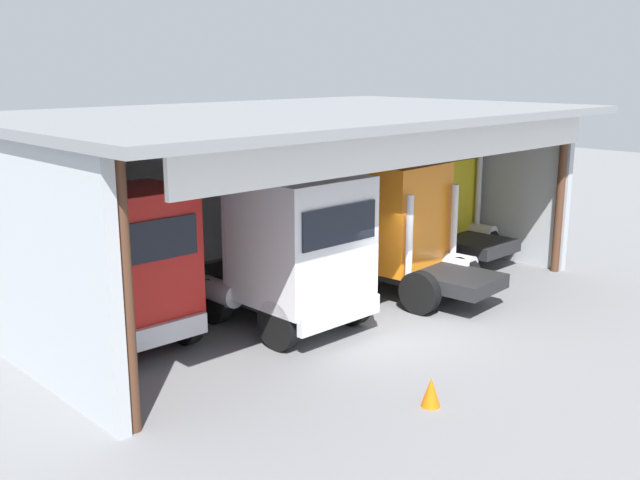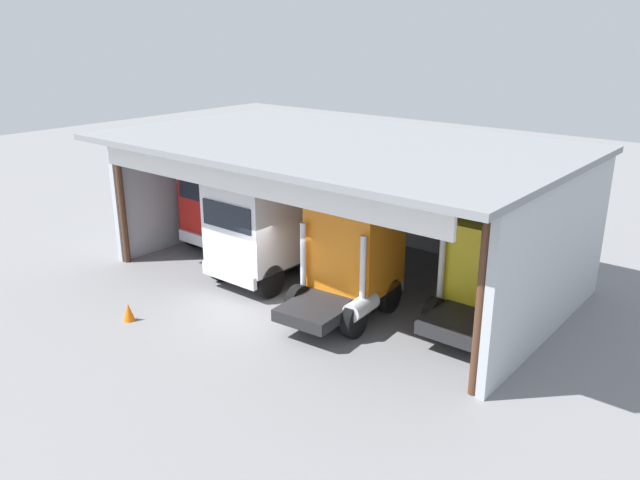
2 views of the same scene
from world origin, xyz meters
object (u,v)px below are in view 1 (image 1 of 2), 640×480
truck_yellow_yard_outside (433,206)px  traffic_cone (431,392)px  tool_cart (307,233)px  truck_white_center_right_bay (293,250)px  truck_orange_right_bay (400,226)px  oil_drum (112,278)px  truck_red_center_left_bay (118,267)px

truck_yellow_yard_outside → traffic_cone: bearing=-143.2°
truck_yellow_yard_outside → tool_cart: size_ratio=4.14×
truck_white_center_right_bay → truck_orange_right_bay: (3.89, 0.04, -0.05)m
truck_white_center_right_bay → truck_orange_right_bay: size_ratio=1.12×
truck_orange_right_bay → oil_drum: (-5.62, 5.42, -1.43)m
truck_white_center_right_bay → traffic_cone: 5.13m
oil_drum → truck_white_center_right_bay: bearing=-72.4°
truck_yellow_yard_outside → oil_drum: 10.16m
truck_orange_right_bay → oil_drum: truck_orange_right_bay is taller
truck_white_center_right_bay → truck_orange_right_bay: bearing=-179.4°
tool_cart → traffic_cone: (-6.58, -10.35, -0.22)m
truck_red_center_left_bay → truck_white_center_right_bay: (3.53, -1.72, 0.09)m
truck_red_center_left_bay → oil_drum: 4.38m
truck_yellow_yard_outside → oil_drum: (-9.41, 3.64, -1.24)m
truck_white_center_right_bay → oil_drum: 5.92m
truck_orange_right_bay → traffic_cone: bearing=-139.6°
truck_orange_right_bay → truck_yellow_yard_outside: (3.79, 1.78, -0.18)m
truck_white_center_right_bay → truck_yellow_yard_outside: bearing=-166.7°
truck_red_center_left_bay → truck_white_center_right_bay: truck_white_center_right_bay is taller
oil_drum → truck_red_center_left_bay: bearing=-115.8°
truck_yellow_yard_outside → oil_drum: size_ratio=4.67×
truck_white_center_right_bay → truck_yellow_yard_outside: truck_white_center_right_bay is taller
truck_white_center_right_bay → oil_drum: size_ratio=5.60×
truck_red_center_left_bay → oil_drum: size_ratio=5.56×
truck_orange_right_bay → oil_drum: size_ratio=5.02×
truck_white_center_right_bay → truck_yellow_yard_outside: size_ratio=1.20×
truck_red_center_left_bay → truck_yellow_yard_outside: truck_yellow_yard_outside is taller
truck_white_center_right_bay → tool_cart: truck_white_center_right_bay is taller
truck_yellow_yard_outside → traffic_cone: 10.94m
truck_orange_right_bay → tool_cart: size_ratio=4.45×
truck_white_center_right_bay → truck_red_center_left_bay: bearing=-26.1°
traffic_cone → truck_white_center_right_bay: bearing=78.9°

